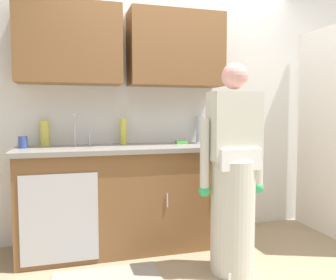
% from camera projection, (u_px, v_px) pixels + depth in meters
% --- Properties ---
extents(ground_plane, '(9.00, 9.00, 0.00)m').
position_uv_depth(ground_plane, '(213.00, 272.00, 2.74)').
color(ground_plane, '#998466').
extents(kitchen_wall_with_uppers, '(4.80, 0.44, 2.70)m').
position_uv_depth(kitchen_wall_with_uppers, '(163.00, 90.00, 3.54)').
color(kitchen_wall_with_uppers, silver).
rests_on(kitchen_wall_with_uppers, ground).
extents(closet_door_panel, '(0.04, 1.10, 2.10)m').
position_uv_depth(closet_door_panel, '(335.00, 132.00, 3.44)').
color(closet_door_panel, silver).
rests_on(closet_door_panel, ground).
extents(counter_cabinet, '(1.90, 0.62, 0.90)m').
position_uv_depth(counter_cabinet, '(128.00, 199.00, 3.22)').
color(counter_cabinet, brown).
rests_on(counter_cabinet, ground).
extents(countertop, '(1.96, 0.66, 0.04)m').
position_uv_depth(countertop, '(128.00, 148.00, 3.19)').
color(countertop, gray).
rests_on(countertop, counter_cabinet).
extents(sink, '(0.50, 0.36, 0.35)m').
position_uv_depth(sink, '(80.00, 149.00, 3.08)').
color(sink, '#B7BABF').
rests_on(sink, counter_cabinet).
extents(person_at_sink, '(0.55, 0.34, 1.62)m').
position_uv_depth(person_at_sink, '(233.00, 184.00, 2.71)').
color(person_at_sink, white).
rests_on(person_at_sink, ground).
extents(bottle_dish_liquid, '(0.08, 0.08, 0.27)m').
position_uv_depth(bottle_dish_liquid, '(200.00, 129.00, 3.61)').
color(bottle_dish_liquid, silver).
rests_on(bottle_dish_liquid, countertop).
extents(bottle_water_tall, '(0.08, 0.08, 0.23)m').
position_uv_depth(bottle_water_tall, '(45.00, 133.00, 3.21)').
color(bottle_water_tall, '#D8D14C').
rests_on(bottle_water_tall, countertop).
extents(bottle_cleaner_spray, '(0.06, 0.06, 0.25)m').
position_uv_depth(bottle_cleaner_spray, '(123.00, 131.00, 3.38)').
color(bottle_cleaner_spray, '#D8D14C').
rests_on(bottle_cleaner_spray, countertop).
extents(cup_by_sink, '(0.08, 0.08, 0.10)m').
position_uv_depth(cup_by_sink, '(23.00, 142.00, 3.00)').
color(cup_by_sink, '#33478C').
rests_on(cup_by_sink, countertop).
extents(knife_on_counter, '(0.24, 0.10, 0.01)m').
position_uv_depth(knife_on_counter, '(116.00, 147.00, 3.12)').
color(knife_on_counter, silver).
rests_on(knife_on_counter, countertop).
extents(sponge, '(0.11, 0.07, 0.03)m').
position_uv_depth(sponge, '(181.00, 142.00, 3.41)').
color(sponge, '#4CBF4C').
rests_on(sponge, countertop).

